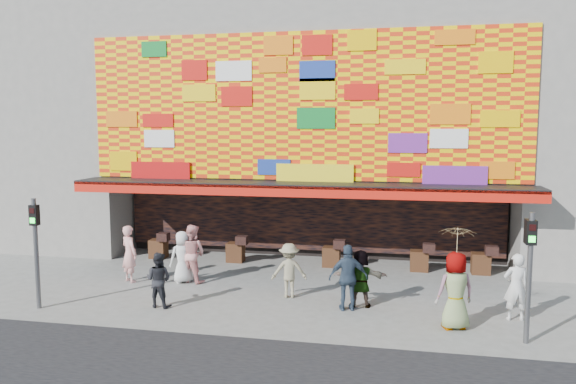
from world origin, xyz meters
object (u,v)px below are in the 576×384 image
ped_a (183,257)px  ped_i (192,253)px  ped_d (289,270)px  ped_g (455,291)px  ped_c (159,280)px  signal_left (36,241)px  ped_e (348,278)px  parasol (457,244)px  ped_h (516,287)px  signal_right (530,263)px  ped_b (129,254)px  ped_f (360,278)px

ped_a → ped_i: ped_i is taller
ped_d → ped_g: (4.44, -1.69, 0.16)m
ped_c → ped_g: size_ratio=0.79×
signal_left → ped_d: bearing=19.8°
ped_c → ped_e: bearing=-165.2°
signal_left → parasol: (10.88, 0.63, 0.25)m
signal_left → ped_i: signal_left is taller
ped_h → signal_right: bearing=77.3°
signal_left → parasol: bearing=3.3°
ped_c → parasol: parasol is taller
ped_b → ped_g: ped_g is taller
ped_a → ped_f: (5.65, -1.30, -0.03)m
ped_h → parasol: size_ratio=0.98×
ped_h → ped_i: 9.47m
signal_right → ped_e: 4.55m
ped_f → signal_left: bearing=5.7°
signal_right → ped_b: 11.62m
signal_right → ped_g: bearing=157.5°
ped_d → ped_h: size_ratio=0.91×
ped_e → ped_f: ped_e is taller
ped_b → ped_i: (1.95, 0.39, 0.01)m
signal_right → ped_i: bearing=160.4°
ped_e → ped_f: 0.48m
ped_f → ped_h: (3.93, -0.28, 0.07)m
ped_e → ped_i: 5.39m
ped_f → ped_e: bearing=43.1°
ped_h → ped_i: ped_i is taller
ped_a → ped_c: bearing=57.2°
ped_c → ped_d: size_ratio=0.96×
signal_right → ped_c: 9.36m
ped_f → parasol: parasol is taller
ped_d → signal_right: bearing=144.5°
ped_d → ped_h: (6.00, -0.74, 0.08)m
ped_a → signal_left: bearing=8.4°
ped_a → ped_g: bearing=123.2°
ped_a → ped_g: ped_g is taller
ped_d → ped_f: (2.07, -0.46, 0.01)m
ped_d → ped_g: ped_g is taller
ped_b → ped_d: 5.29m
ped_a → ped_d: bearing=127.5°
ped_b → ped_e: 7.17m
signal_right → ped_d: signal_right is taller
ped_a → ped_b: (-1.68, -0.25, 0.08)m
ped_h → ped_d: bearing=-18.2°
ped_c → ped_i: ped_i is taller
ped_f → ped_h: ped_h is taller
ped_g → ped_i: size_ratio=1.04×
ped_g → parasol: 1.16m
signal_left → ped_h: signal_left is taller
ped_g → ped_d: bearing=-41.7°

